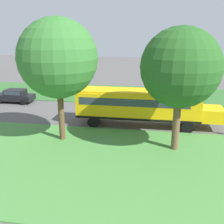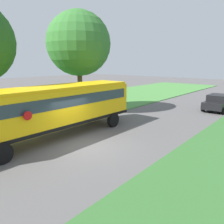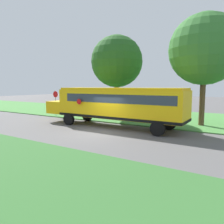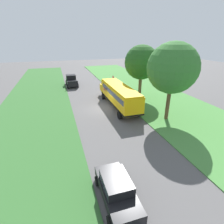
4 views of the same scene
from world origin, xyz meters
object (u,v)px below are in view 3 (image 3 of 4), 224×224
at_px(school_bus, 116,103).
at_px(stop_sign, 56,100).
at_px(oak_tree_roadside_mid, 204,48).
at_px(oak_tree_beside_bus, 117,62).

distance_m(school_bus, stop_sign, 9.11).
bearing_deg(stop_sign, school_bus, 77.20).
distance_m(oak_tree_roadside_mid, stop_sign, 15.38).
relative_size(oak_tree_beside_bus, oak_tree_roadside_mid, 0.93).
bearing_deg(oak_tree_beside_bus, school_bus, 29.76).
height_order(school_bus, oak_tree_roadside_mid, oak_tree_roadside_mid).
relative_size(school_bus, stop_sign, 4.53).
height_order(oak_tree_beside_bus, stop_sign, oak_tree_beside_bus).
bearing_deg(oak_tree_roadside_mid, school_bus, -54.04).
bearing_deg(oak_tree_beside_bus, oak_tree_roadside_mid, 86.40).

